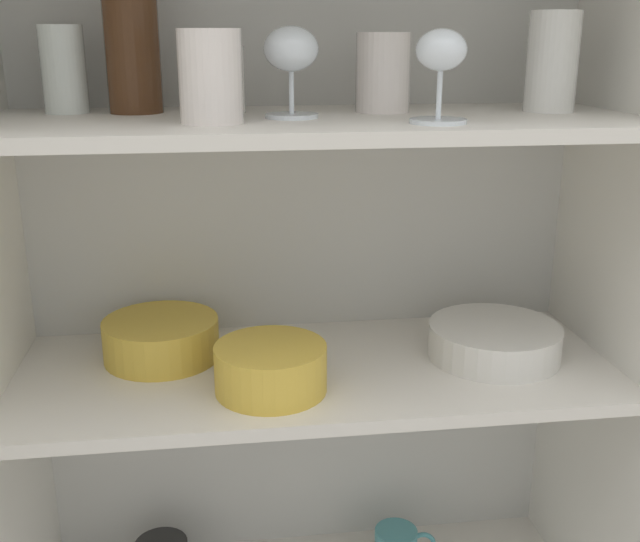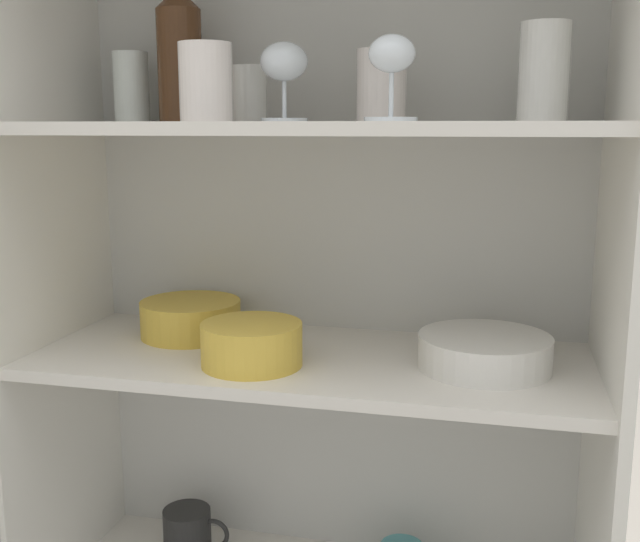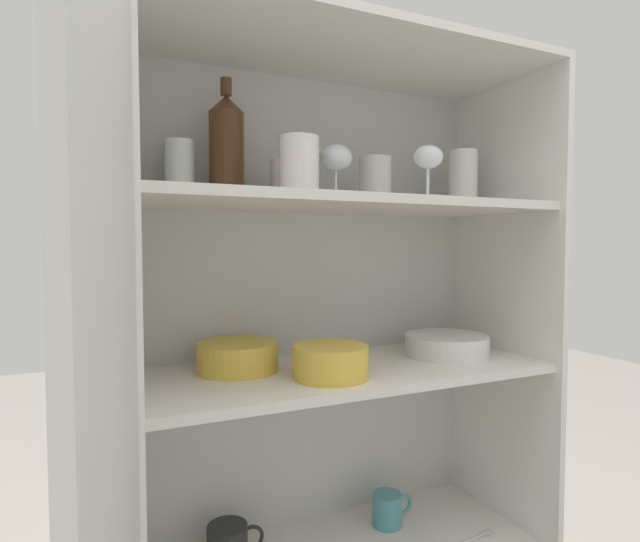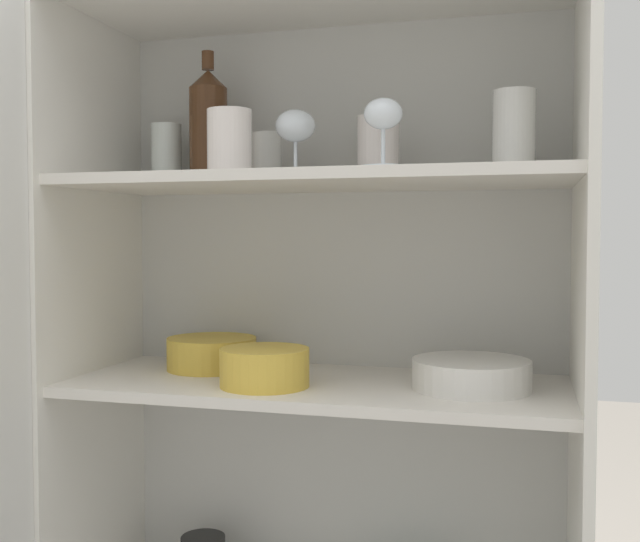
{
  "view_description": "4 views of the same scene",
  "coord_description": "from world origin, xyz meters",
  "views": [
    {
      "loc": [
        -0.14,
        -0.88,
        1.3
      ],
      "look_at": [
        0.01,
        0.21,
        0.95
      ],
      "focal_mm": 42.0,
      "sensor_mm": 36.0,
      "label": 1
    },
    {
      "loc": [
        0.3,
        -0.99,
        1.18
      ],
      "look_at": [
        0.01,
        0.21,
        0.94
      ],
      "focal_mm": 42.0,
      "sensor_mm": 36.0,
      "label": 2
    },
    {
      "loc": [
        -0.53,
        -0.84,
        1.08
      ],
      "look_at": [
        -0.05,
        0.23,
        1.02
      ],
      "focal_mm": 28.0,
      "sensor_mm": 36.0,
      "label": 3
    },
    {
      "loc": [
        0.38,
        -1.17,
        1.07
      ],
      "look_at": [
        -0.01,
        0.24,
        1.01
      ],
      "focal_mm": 42.0,
      "sensor_mm": 36.0,
      "label": 4
    }
  ],
  "objects": [
    {
      "name": "plate_stack_white",
      "position": [
        0.29,
        0.18,
        0.83
      ],
      "size": [
        0.21,
        0.21,
        0.05
      ],
      "color": "silver",
      "rests_on": "shelf_board_middle"
    },
    {
      "name": "shelf_board_middle",
      "position": [
        0.0,
        0.19,
        0.79
      ],
      "size": [
        0.93,
        0.37,
        0.02
      ],
      "primitive_type": "cube",
      "color": "silver"
    },
    {
      "name": "cupboard_back_panel",
      "position": [
        0.0,
        0.38,
        0.76
      ],
      "size": [
        0.97,
        0.02,
        1.51
      ],
      "primitive_type": "cube",
      "color": "silver",
      "rests_on": "ground_plane"
    },
    {
      "name": "cupboard_side_left",
      "position": [
        -0.47,
        0.19,
        0.76
      ],
      "size": [
        0.02,
        0.41,
        1.51
      ],
      "primitive_type": "cube",
      "color": "white",
      "rests_on": "ground_plane"
    },
    {
      "name": "cupboard_side_right",
      "position": [
        0.47,
        0.19,
        0.76
      ],
      "size": [
        0.02,
        0.41,
        1.51
      ],
      "primitive_type": "cube",
      "color": "white",
      "rests_on": "ground_plane"
    },
    {
      "name": "serving_bowl_small",
      "position": [
        -0.08,
        0.11,
        0.84
      ],
      "size": [
        0.16,
        0.16,
        0.07
      ],
      "color": "gold",
      "rests_on": "shelf_board_middle"
    },
    {
      "name": "tumbler_glass_2",
      "position": [
        -0.15,
        0.12,
        1.25
      ],
      "size": [
        0.08,
        0.08,
        0.12
      ],
      "color": "silver",
      "rests_on": "shelf_board_upper"
    },
    {
      "name": "tumbler_glass_4",
      "position": [
        -0.36,
        0.29,
        1.25
      ],
      "size": [
        0.06,
        0.06,
        0.13
      ],
      "color": "white",
      "rests_on": "shelf_board_upper"
    },
    {
      "name": "tumbler_glass_0",
      "position": [
        0.11,
        0.24,
        1.25
      ],
      "size": [
        0.08,
        0.08,
        0.11
      ],
      "color": "silver",
      "rests_on": "shelf_board_upper"
    },
    {
      "name": "wine_glass_1",
      "position": [
        -0.04,
        0.17,
        1.27
      ],
      "size": [
        0.08,
        0.08,
        0.12
      ],
      "color": "white",
      "rests_on": "shelf_board_upper"
    },
    {
      "name": "mixing_bowl_large",
      "position": [
        -0.24,
        0.25,
        0.84
      ],
      "size": [
        0.18,
        0.18,
        0.07
      ],
      "color": "gold",
      "rests_on": "shelf_board_middle"
    },
    {
      "name": "tumbler_glass_1",
      "position": [
        0.36,
        0.21,
        1.26
      ],
      "size": [
        0.08,
        0.08,
        0.15
      ],
      "color": "white",
      "rests_on": "shelf_board_upper"
    },
    {
      "name": "shelf_board_upper",
      "position": [
        0.0,
        0.19,
        1.18
      ],
      "size": [
        0.93,
        0.37,
        0.02
      ],
      "primitive_type": "cube",
      "color": "silver"
    },
    {
      "name": "wine_bottle",
      "position": [
        -0.26,
        0.28,
        1.31
      ],
      "size": [
        0.08,
        0.08,
        0.27
      ],
      "color": "#4C2D19",
      "rests_on": "shelf_board_upper"
    },
    {
      "name": "tumbler_glass_3",
      "position": [
        -0.13,
        0.27,
        1.24
      ],
      "size": [
        0.06,
        0.06,
        0.1
      ],
      "color": "white",
      "rests_on": "shelf_board_upper"
    },
    {
      "name": "wine_glass_0",
      "position": [
        0.15,
        0.08,
        1.27
      ],
      "size": [
        0.08,
        0.08,
        0.12
      ],
      "color": "white",
      "rests_on": "shelf_board_upper"
    }
  ]
}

